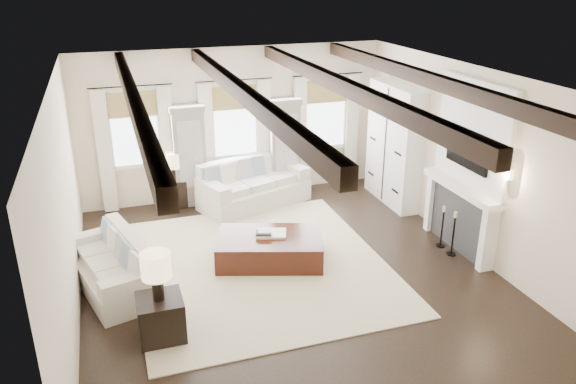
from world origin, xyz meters
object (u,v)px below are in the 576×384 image
object	(u,v)px
ottoman	(270,249)
side_table_back	(177,193)
side_table_front	(161,318)
sofa_left	(116,268)
sofa_back	(252,186)

from	to	relation	value
ottoman	side_table_back	world-z (taller)	side_table_back
ottoman	side_table_front	size ratio (longest dim) A/B	2.92
side_table_front	side_table_back	size ratio (longest dim) A/B	1.04
ottoman	side_table_back	bearing A→B (deg)	129.90
ottoman	side_table_back	size ratio (longest dim) A/B	3.04
side_table_front	sofa_left	bearing A→B (deg)	108.66
sofa_back	side_table_front	xyz separation A→B (m)	(-2.36, -4.12, -0.10)
ottoman	sofa_left	bearing A→B (deg)	-160.60
sofa_back	sofa_left	world-z (taller)	sofa_back
side_table_front	ottoman	bearing A→B (deg)	38.38
side_table_front	side_table_back	xyz separation A→B (m)	(0.83, 4.49, -0.01)
sofa_back	side_table_front	distance (m)	4.75
side_table_front	side_table_back	world-z (taller)	side_table_front
side_table_back	sofa_left	bearing A→B (deg)	-114.44
sofa_back	ottoman	world-z (taller)	sofa_back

